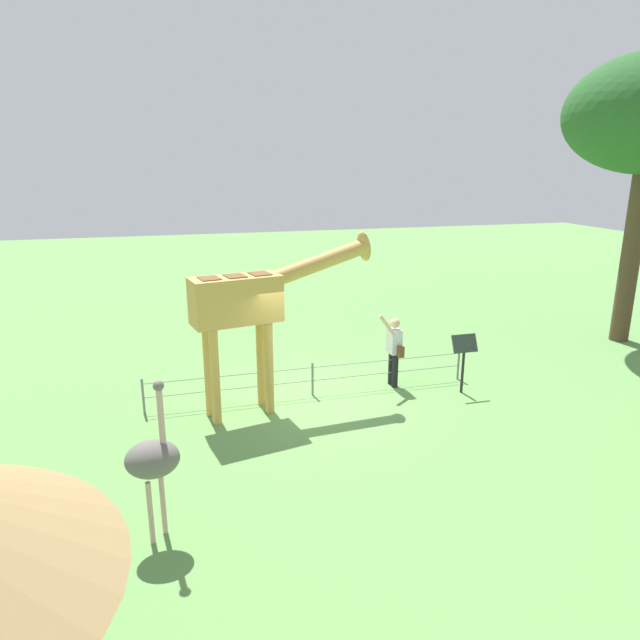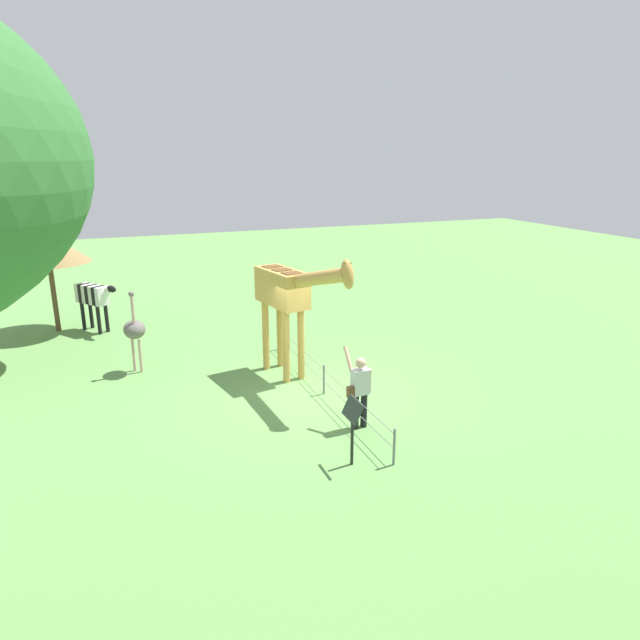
{
  "view_description": "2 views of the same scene",
  "coord_description": "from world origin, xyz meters",
  "px_view_note": "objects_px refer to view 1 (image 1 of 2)",
  "views": [
    {
      "loc": [
        -2.86,
        -10.68,
        4.86
      ],
      "look_at": [
        0.01,
        -0.34,
        1.85
      ],
      "focal_mm": 31.41,
      "sensor_mm": 36.0,
      "label": 1
    },
    {
      "loc": [
        11.67,
        -4.52,
        5.63
      ],
      "look_at": [
        0.54,
        -0.09,
        2.07
      ],
      "focal_mm": 31.46,
      "sensor_mm": 36.0,
      "label": 2
    }
  ],
  "objects_px": {
    "info_sign": "(464,351)",
    "ostrich": "(153,459)",
    "giraffe": "(253,303)",
    "visitor": "(394,348)"
  },
  "relations": [
    {
      "from": "giraffe",
      "to": "visitor",
      "type": "bearing_deg",
      "value": 8.44
    },
    {
      "from": "visitor",
      "to": "ostrich",
      "type": "height_order",
      "value": "ostrich"
    },
    {
      "from": "giraffe",
      "to": "ostrich",
      "type": "height_order",
      "value": "giraffe"
    },
    {
      "from": "info_sign",
      "to": "visitor",
      "type": "bearing_deg",
      "value": 149.49
    },
    {
      "from": "giraffe",
      "to": "ostrich",
      "type": "bearing_deg",
      "value": -117.47
    },
    {
      "from": "giraffe",
      "to": "info_sign",
      "type": "relative_size",
      "value": 2.96
    },
    {
      "from": "visitor",
      "to": "ostrich",
      "type": "xyz_separation_m",
      "value": [
        -5.1,
        -4.14,
        0.27
      ]
    },
    {
      "from": "giraffe",
      "to": "visitor",
      "type": "xyz_separation_m",
      "value": [
        3.19,
        0.47,
        -1.35
      ]
    },
    {
      "from": "info_sign",
      "to": "ostrich",
      "type": "bearing_deg",
      "value": -152.24
    },
    {
      "from": "ostrich",
      "to": "info_sign",
      "type": "relative_size",
      "value": 1.7
    }
  ]
}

